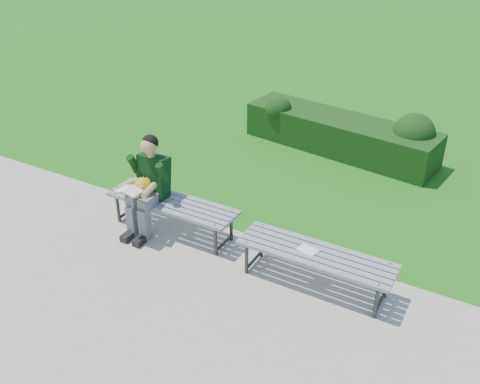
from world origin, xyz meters
name	(u,v)px	position (x,y,z in m)	size (l,w,h in m)	color
ground	(255,238)	(0.00, 0.00, 0.00)	(80.00, 80.00, 0.00)	#24781F
walkway	(178,318)	(0.00, -1.75, 0.01)	(30.00, 3.50, 0.02)	#B9B499
hedge	(346,133)	(0.11, 3.12, 0.35)	(3.48, 1.32, 0.91)	#11430F
bench_left	(172,205)	(-1.01, -0.41, 0.42)	(1.80, 0.50, 0.46)	slate
bench_right	(316,257)	(1.05, -0.53, 0.42)	(1.80, 0.50, 0.46)	slate
seated_boy	(148,183)	(-1.31, -0.50, 0.71)	(0.56, 0.76, 1.31)	slate
paper_sheet	(308,250)	(0.95, -0.53, 0.47)	(0.25, 0.20, 0.01)	white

